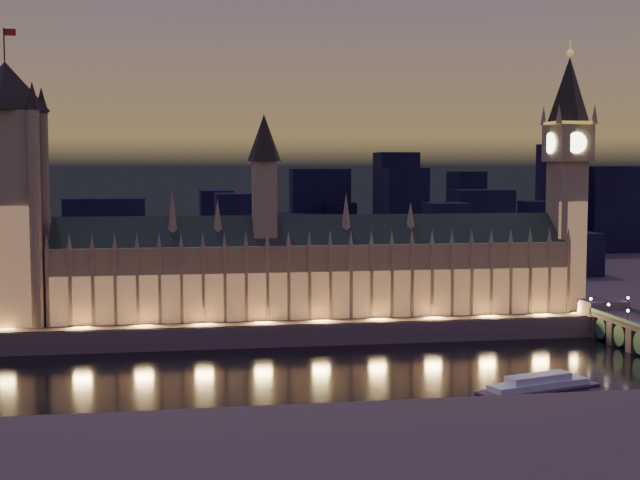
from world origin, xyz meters
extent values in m
plane|color=black|center=(0.00, 0.00, 0.00)|extent=(2000.00, 2000.00, 0.00)
cube|color=#4E4134|center=(0.00, 520.00, 4.00)|extent=(2000.00, 960.00, 8.00)
cube|color=#554848|center=(0.00, 41.00, 4.00)|extent=(2000.00, 2.50, 8.00)
cube|color=#917B52|center=(4.45, 62.00, 22.00)|extent=(200.05, 20.53, 28.00)
cube|color=tan|center=(4.45, 51.75, 17.00)|extent=(200.00, 0.50, 18.00)
cube|color=black|center=(4.45, 62.00, 39.00)|extent=(200.04, 16.79, 16.26)
cube|color=#917B52|center=(-15.55, 62.00, 52.00)|extent=(9.00, 9.00, 32.00)
cone|color=black|center=(-15.55, 62.00, 77.00)|extent=(13.00, 13.00, 18.00)
cube|color=#917B52|center=(-95.55, 51.40, 22.00)|extent=(1.20, 1.20, 28.00)
cone|color=#917B52|center=(-95.55, 52.00, 39.00)|extent=(2.00, 2.00, 6.00)
cube|color=#917B52|center=(-87.55, 51.40, 22.00)|extent=(1.20, 1.20, 28.00)
cone|color=#917B52|center=(-87.55, 52.00, 39.00)|extent=(2.00, 2.00, 6.00)
cube|color=#917B52|center=(-79.55, 51.40, 22.00)|extent=(1.20, 1.20, 28.00)
cone|color=#917B52|center=(-79.55, 52.00, 39.00)|extent=(2.00, 2.00, 6.00)
cube|color=#917B52|center=(-71.55, 51.40, 22.00)|extent=(1.20, 1.20, 28.00)
cone|color=#917B52|center=(-71.55, 52.00, 39.00)|extent=(2.00, 2.00, 6.00)
cube|color=#917B52|center=(-63.55, 51.40, 22.00)|extent=(1.20, 1.20, 28.00)
cone|color=#917B52|center=(-63.55, 52.00, 39.00)|extent=(2.00, 2.00, 6.00)
cube|color=#917B52|center=(-55.55, 51.40, 22.00)|extent=(1.20, 1.20, 28.00)
cone|color=#917B52|center=(-55.55, 52.00, 39.00)|extent=(2.00, 2.00, 6.00)
cube|color=#917B52|center=(-47.55, 51.40, 22.00)|extent=(1.20, 1.20, 28.00)
cone|color=#917B52|center=(-47.55, 52.00, 39.00)|extent=(2.00, 2.00, 6.00)
cube|color=#917B52|center=(-39.55, 51.40, 22.00)|extent=(1.20, 1.20, 28.00)
cone|color=#917B52|center=(-39.55, 52.00, 39.00)|extent=(2.00, 2.00, 6.00)
cube|color=#917B52|center=(-31.55, 51.40, 22.00)|extent=(1.20, 1.20, 28.00)
cone|color=#917B52|center=(-31.55, 52.00, 39.00)|extent=(2.00, 2.00, 6.00)
cube|color=#917B52|center=(-23.55, 51.40, 22.00)|extent=(1.20, 1.20, 28.00)
cone|color=#917B52|center=(-23.55, 52.00, 39.00)|extent=(2.00, 2.00, 6.00)
cube|color=#917B52|center=(-15.55, 51.40, 22.00)|extent=(1.20, 1.20, 28.00)
cone|color=#917B52|center=(-15.55, 52.00, 39.00)|extent=(2.00, 2.00, 6.00)
cube|color=#917B52|center=(-7.55, 51.40, 22.00)|extent=(1.20, 1.20, 28.00)
cone|color=#917B52|center=(-7.55, 52.00, 39.00)|extent=(2.00, 2.00, 6.00)
cube|color=#917B52|center=(0.45, 51.40, 22.00)|extent=(1.20, 1.20, 28.00)
cone|color=#917B52|center=(0.45, 52.00, 39.00)|extent=(2.00, 2.00, 6.00)
cube|color=#917B52|center=(8.45, 51.40, 22.00)|extent=(1.20, 1.20, 28.00)
cone|color=#917B52|center=(8.45, 52.00, 39.00)|extent=(2.00, 2.00, 6.00)
cube|color=#917B52|center=(16.45, 51.40, 22.00)|extent=(1.20, 1.20, 28.00)
cone|color=#917B52|center=(16.45, 52.00, 39.00)|extent=(2.00, 2.00, 6.00)
cube|color=#917B52|center=(24.45, 51.40, 22.00)|extent=(1.20, 1.20, 28.00)
cone|color=#917B52|center=(24.45, 52.00, 39.00)|extent=(2.00, 2.00, 6.00)
cube|color=#917B52|center=(32.45, 51.40, 22.00)|extent=(1.20, 1.20, 28.00)
cone|color=#917B52|center=(32.45, 52.00, 39.00)|extent=(2.00, 2.00, 6.00)
cube|color=#917B52|center=(40.45, 51.40, 22.00)|extent=(1.20, 1.20, 28.00)
cone|color=#917B52|center=(40.45, 52.00, 39.00)|extent=(2.00, 2.00, 6.00)
cube|color=#917B52|center=(48.45, 51.40, 22.00)|extent=(1.20, 1.20, 28.00)
cone|color=#917B52|center=(48.45, 52.00, 39.00)|extent=(2.00, 2.00, 6.00)
cube|color=#917B52|center=(56.45, 51.40, 22.00)|extent=(1.20, 1.20, 28.00)
cone|color=#917B52|center=(56.45, 52.00, 39.00)|extent=(2.00, 2.00, 6.00)
cube|color=#917B52|center=(64.45, 51.40, 22.00)|extent=(1.20, 1.20, 28.00)
cone|color=#917B52|center=(64.45, 52.00, 39.00)|extent=(2.00, 2.00, 6.00)
cube|color=#917B52|center=(72.45, 51.40, 22.00)|extent=(1.20, 1.20, 28.00)
cone|color=#917B52|center=(72.45, 52.00, 39.00)|extent=(2.00, 2.00, 6.00)
cube|color=#917B52|center=(80.45, 51.40, 22.00)|extent=(1.20, 1.20, 28.00)
cone|color=#917B52|center=(80.45, 52.00, 39.00)|extent=(2.00, 2.00, 6.00)
cube|color=#917B52|center=(88.45, 51.40, 22.00)|extent=(1.20, 1.20, 28.00)
cone|color=#917B52|center=(88.45, 52.00, 39.00)|extent=(2.00, 2.00, 6.00)
cube|color=#917B52|center=(96.45, 51.40, 22.00)|extent=(1.20, 1.20, 28.00)
cone|color=#917B52|center=(96.45, 52.00, 39.00)|extent=(2.00, 2.00, 6.00)
cube|color=#917B52|center=(104.45, 51.40, 22.00)|extent=(1.20, 1.20, 28.00)
cone|color=#917B52|center=(104.45, 52.00, 39.00)|extent=(2.00, 2.00, 6.00)
cone|color=#917B52|center=(-50.55, 62.00, 49.00)|extent=(4.40, 4.40, 18.00)
cone|color=#917B52|center=(-33.55, 62.00, 47.00)|extent=(4.40, 4.40, 14.00)
cone|color=#917B52|center=(16.45, 62.00, 48.00)|extent=(4.40, 4.40, 16.00)
cone|color=#917B52|center=(42.45, 62.00, 46.00)|extent=(4.40, 4.40, 12.00)
cube|color=#917B52|center=(-110.00, 62.00, 47.06)|extent=(24.63, 24.63, 78.11)
cube|color=tan|center=(-110.00, 50.80, 30.00)|extent=(22.00, 0.50, 44.00)
cone|color=black|center=(-110.00, 62.00, 95.11)|extent=(31.68, 31.68, 18.00)
cylinder|color=black|center=(-110.00, 62.00, 110.11)|extent=(0.50, 0.50, 12.00)
cube|color=#A9201A|center=(-107.80, 62.00, 114.61)|extent=(4.00, 0.15, 2.50)
cylinder|color=#917B52|center=(-99.00, 51.00, 47.06)|extent=(4.40, 4.40, 78.11)
cone|color=black|center=(-99.00, 51.00, 91.11)|extent=(5.20, 5.20, 10.00)
cylinder|color=#917B52|center=(-99.00, 73.00, 47.06)|extent=(4.40, 4.40, 78.11)
cone|color=black|center=(-99.00, 73.00, 91.11)|extent=(5.20, 5.20, 10.00)
cube|color=#917B52|center=(108.00, 62.00, 38.00)|extent=(13.71, 13.71, 60.00)
cube|color=tan|center=(108.00, 55.80, 30.00)|extent=(12.00, 0.50, 44.00)
cube|color=#917B52|center=(108.00, 62.00, 75.43)|extent=(15.00, 15.00, 14.86)
cube|color=#F2C64C|center=(108.00, 62.00, 83.46)|extent=(15.75, 15.75, 1.20)
cone|color=black|center=(108.00, 62.00, 97.06)|extent=(18.00, 18.00, 26.00)
sphere|color=#F2C64C|center=(108.00, 62.00, 111.56)|extent=(2.80, 2.80, 2.80)
cylinder|color=#F2C64C|center=(108.00, 62.00, 114.06)|extent=(0.40, 0.40, 5.00)
cylinder|color=#FFF2BF|center=(108.00, 54.25, 75.43)|extent=(8.40, 0.50, 8.40)
cylinder|color=#FFF2BF|center=(108.00, 69.75, 75.43)|extent=(8.40, 0.50, 8.40)
cylinder|color=#FFF2BF|center=(100.25, 62.00, 75.43)|extent=(0.50, 8.40, 8.40)
cylinder|color=#FFF2BF|center=(115.75, 62.00, 75.43)|extent=(0.50, 8.40, 8.40)
cone|color=#917B52|center=(100.50, 54.50, 86.86)|extent=(2.60, 2.60, 8.00)
cone|color=#917B52|center=(100.50, 69.50, 86.86)|extent=(2.60, 2.60, 8.00)
cone|color=#917B52|center=(115.50, 54.50, 86.86)|extent=(2.60, 2.60, 8.00)
cone|color=#917B52|center=(115.50, 69.50, 86.86)|extent=(2.60, 2.60, 8.00)
cube|color=#554848|center=(116.40, 45.00, 8.75)|extent=(16.28, 12.00, 9.50)
cylinder|color=black|center=(108.66, 11.43, 12.70)|extent=(0.30, 0.30, 4.40)
sphere|color=#FFD88C|center=(108.66, 11.43, 15.00)|extent=(1.00, 1.00, 1.00)
cube|color=#554848|center=(116.40, 25.71, 4.35)|extent=(14.65, 4.00, 9.50)
cylinder|color=black|center=(108.66, 25.71, 12.70)|extent=(0.30, 0.30, 4.40)
sphere|color=#FFD88C|center=(108.66, 25.71, 15.00)|extent=(1.00, 1.00, 1.00)
cube|color=#554848|center=(116.40, 40.00, 4.35)|extent=(14.65, 4.00, 9.50)
cylinder|color=black|center=(108.66, 40.00, 12.70)|extent=(0.30, 0.30, 4.40)
sphere|color=#FFD88C|center=(108.66, 40.00, 15.00)|extent=(1.00, 1.00, 1.00)
cylinder|color=black|center=(124.14, 40.00, 12.70)|extent=(0.30, 0.30, 4.40)
sphere|color=#FFD88C|center=(124.14, 40.00, 15.00)|extent=(1.00, 1.00, 1.00)
cylinder|color=#2E644A|center=(116.40, 18.57, 4.70)|extent=(14.33, 8.00, 8.00)
cylinder|color=#2E644A|center=(116.40, 32.86, 4.70)|extent=(14.33, 8.00, 8.00)
cube|color=#554848|center=(56.40, -33.37, 0.30)|extent=(40.65, 20.15, 0.60)
cube|color=white|center=(56.40, -33.37, 1.20)|extent=(33.47, 16.25, 2.40)
cube|color=white|center=(56.40, -33.37, 3.40)|extent=(21.71, 11.38, 2.20)
cube|color=black|center=(50.27, 130.59, 19.11)|extent=(19.03, 19.80, 22.21)
cube|color=black|center=(246.13, 284.12, 37.04)|extent=(42.59, 22.95, 58.08)
cube|color=black|center=(82.23, 142.01, 28.12)|extent=(19.65, 20.18, 40.24)
cube|color=black|center=(54.46, 287.29, 25.48)|extent=(19.44, 30.73, 34.95)
cube|color=black|center=(43.69, 293.60, 36.26)|extent=(37.76, 19.44, 56.51)
cube|color=black|center=(-25.56, 249.55, 30.06)|extent=(18.99, 34.57, 44.12)
cube|color=black|center=(-19.72, 157.00, 30.46)|extent=(21.11, 25.14, 44.93)
cube|color=black|center=(-83.70, 168.67, 29.26)|extent=(38.19, 23.57, 42.51)
cube|color=black|center=(157.02, 282.97, 19.04)|extent=(43.78, 39.06, 22.09)
cube|color=black|center=(-146.37, 315.96, 26.46)|extent=(19.72, 40.72, 36.92)
cube|color=black|center=(31.45, 279.78, 22.19)|extent=(44.53, 36.65, 28.38)
cube|color=black|center=(-46.12, 299.85, 16.94)|extent=(40.45, 27.15, 17.89)
cube|color=black|center=(85.66, 245.55, 36.62)|extent=(24.63, 41.01, 57.25)
cube|color=black|center=(53.80, 174.58, 17.72)|extent=(44.15, 42.43, 19.43)
cube|color=black|center=(117.33, 189.31, 30.64)|extent=(30.39, 22.61, 45.28)
cube|color=black|center=(183.72, 259.49, 25.98)|extent=(28.33, 19.81, 35.96)
cube|color=black|center=(160.56, 170.48, 19.42)|extent=(24.83, 31.49, 22.84)
cube|color=black|center=(145.83, 301.59, 35.33)|extent=(19.19, 29.53, 54.66)
cube|color=black|center=(96.32, 300.00, 41.65)|extent=(26.00, 26.00, 67.30)
cube|color=black|center=(213.08, 300.00, 44.67)|extent=(26.00, 26.00, 73.35)
camera|label=1|loc=(-49.43, -279.45, 66.06)|focal=50.00mm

